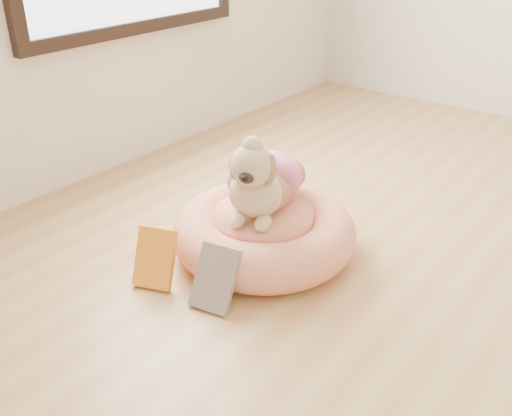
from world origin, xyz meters
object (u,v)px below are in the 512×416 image
Objects in this scene: book_yellow at (155,258)px; book_white at (215,278)px; pet_bed at (264,232)px; dog at (262,167)px.

book_white is at bearing -12.26° from book_yellow.
pet_bed is at bearing 89.52° from book_white.
pet_bed is 1.51× the size of dog.
pet_bed is 0.26m from dog.
book_white reaches higher than pet_bed.
dog is (-0.02, 0.01, 0.26)m from pet_bed.
book_white is (0.09, -0.37, -0.25)m from dog.
book_yellow is (-0.16, -0.41, -0.25)m from dog.
book_white is at bearing -79.25° from pet_bed.
dog is 0.51m from book_yellow.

